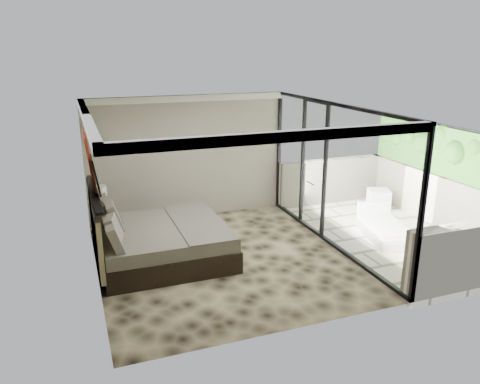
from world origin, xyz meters
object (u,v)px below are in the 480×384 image
object	(u,v)px
ottoman	(379,199)
lounger	(384,229)
nightstand	(104,227)
table_lamp	(99,196)
bed	(158,240)

from	to	relation	value
ottoman	lounger	world-z (taller)	lounger
nightstand	lounger	xyz separation A→B (m)	(5.45, -1.97, -0.07)
ottoman	nightstand	bearing A→B (deg)	176.33
table_lamp	ottoman	xyz separation A→B (m)	(6.48, -0.47, -0.65)
bed	lounger	size ratio (longest dim) A/B	1.50
nightstand	bed	bearing A→B (deg)	-60.52
ottoman	lounger	xyz separation A→B (m)	(-0.98, -1.56, -0.07)
bed	nightstand	world-z (taller)	bed
ottoman	bed	bearing A→B (deg)	-169.99
nightstand	table_lamp	xyz separation A→B (m)	(-0.05, 0.05, 0.65)
bed	ottoman	world-z (taller)	bed
lounger	ottoman	bearing A→B (deg)	71.81
table_lamp	ottoman	size ratio (longest dim) A/B	1.22
ottoman	lounger	size ratio (longest dim) A/B	0.31
bed	ottoman	size ratio (longest dim) A/B	4.88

